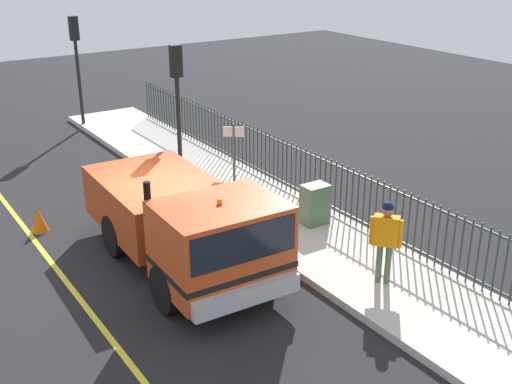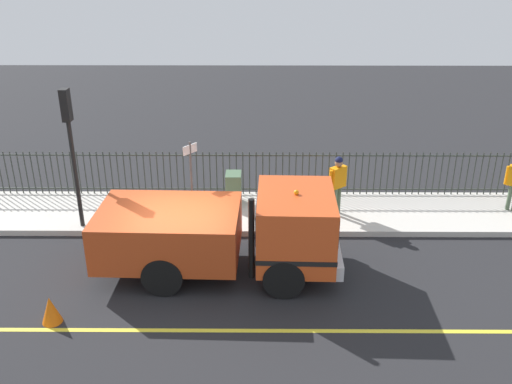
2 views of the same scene
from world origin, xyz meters
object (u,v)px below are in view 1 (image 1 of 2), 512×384
(street_sign, at_px, (234,163))
(worker_standing, at_px, (386,234))
(traffic_light_mid, at_px, (76,48))
(work_truck, at_px, (187,222))
(utility_cabinet, at_px, (315,204))
(traffic_cone, at_px, (39,219))
(traffic_light_near, at_px, (177,87))

(street_sign, bearing_deg, worker_standing, -76.20)
(traffic_light_mid, xyz_separation_m, street_sign, (-0.02, -10.86, -1.21))
(street_sign, bearing_deg, traffic_light_mid, 89.90)
(work_truck, distance_m, utility_cabinet, 3.64)
(utility_cabinet, bearing_deg, traffic_cone, 147.20)
(traffic_light_near, bearing_deg, work_truck, 65.62)
(work_truck, relative_size, traffic_cone, 9.57)
(worker_standing, bearing_deg, street_sign, -24.80)
(traffic_light_mid, bearing_deg, traffic_light_near, 85.35)
(work_truck, relative_size, traffic_light_near, 1.51)
(work_truck, relative_size, traffic_light_mid, 1.50)
(street_sign, bearing_deg, work_truck, -147.02)
(traffic_cone, bearing_deg, utility_cabinet, -32.80)
(work_truck, bearing_deg, traffic_cone, -59.89)
(work_truck, bearing_deg, worker_standing, 137.77)
(work_truck, height_order, traffic_light_mid, traffic_light_mid)
(traffic_light_near, distance_m, traffic_cone, 5.00)
(traffic_light_near, height_order, traffic_cone, traffic_light_near)
(worker_standing, relative_size, street_sign, 0.70)
(traffic_light_mid, distance_m, traffic_cone, 9.56)
(utility_cabinet, bearing_deg, street_sign, 147.69)
(traffic_cone, xyz_separation_m, street_sign, (4.03, -2.61, 1.44))
(work_truck, height_order, street_sign, street_sign)
(worker_standing, height_order, utility_cabinet, worker_standing)
(traffic_light_near, height_order, utility_cabinet, traffic_light_near)
(traffic_light_mid, relative_size, traffic_cone, 6.37)
(traffic_light_mid, height_order, utility_cabinet, traffic_light_mid)
(traffic_light_near, relative_size, traffic_cone, 6.35)
(worker_standing, xyz_separation_m, traffic_light_near, (-0.83, 7.28, 1.69))
(work_truck, height_order, utility_cabinet, work_truck)
(utility_cabinet, bearing_deg, traffic_light_near, 109.34)
(work_truck, xyz_separation_m, traffic_light_mid, (1.96, 12.11, 1.78))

